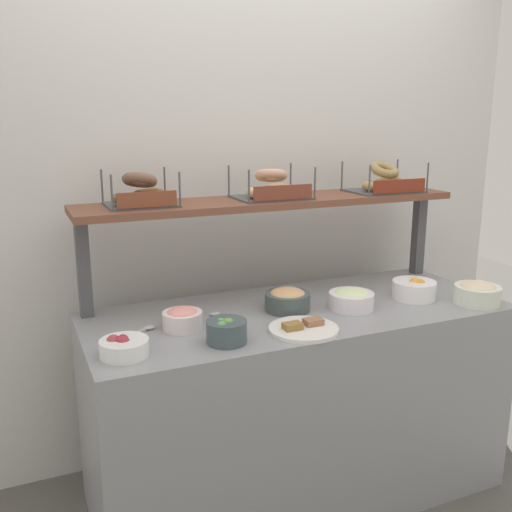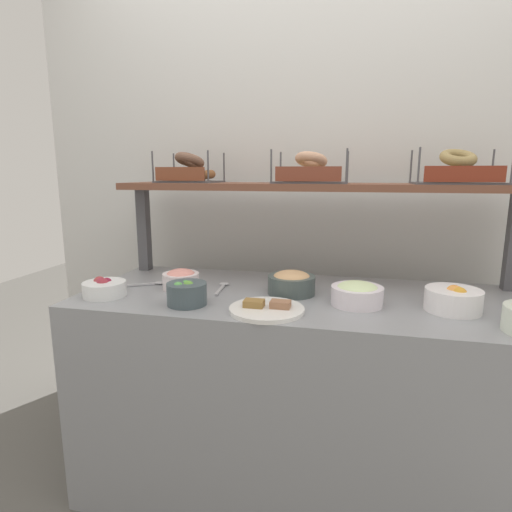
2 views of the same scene
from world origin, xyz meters
name	(u,v)px [view 1 (image 1 of 2)]	position (x,y,z in m)	size (l,w,h in m)	color
ground_plane	(295,488)	(0.00, 0.00, 0.00)	(8.00, 8.00, 0.00)	#595651
back_wall	(247,207)	(0.00, 0.55, 1.20)	(2.95, 0.06, 2.40)	silver
deli_counter	(297,403)	(0.00, 0.00, 0.42)	(1.75, 0.70, 0.85)	gray
shelf_riser_left	(84,268)	(-0.82, 0.27, 1.05)	(0.05, 0.05, 0.40)	#4C4C51
shelf_riser_right	(418,234)	(0.82, 0.27, 1.05)	(0.05, 0.05, 0.40)	#4C4C51
upper_shelf	(272,201)	(0.00, 0.27, 1.26)	(1.71, 0.32, 0.03)	brown
bowl_fruit_salad	(414,289)	(0.53, -0.07, 0.89)	(0.19, 0.19, 0.09)	white
bowl_scallion_spread	(351,299)	(0.21, -0.07, 0.89)	(0.19, 0.19, 0.09)	white
bowl_lox_spread	(182,318)	(-0.50, -0.02, 0.89)	(0.15, 0.15, 0.08)	white
bowl_potato_salad	(477,293)	(0.73, -0.23, 0.90)	(0.19, 0.19, 0.10)	silver
bowl_veggie_mix	(226,331)	(-0.40, -0.21, 0.89)	(0.15, 0.15, 0.09)	#415056
bowl_beet_salad	(123,346)	(-0.76, -0.18, 0.88)	(0.16, 0.16, 0.07)	white
bowl_hummus	(287,299)	(-0.05, 0.01, 0.90)	(0.19, 0.19, 0.09)	#434F4E
serving_plate_white	(303,329)	(-0.10, -0.22, 0.86)	(0.26, 0.26, 0.04)	white
serving_spoon_near_plate	(219,317)	(-0.34, 0.03, 0.86)	(0.04, 0.18, 0.01)	#B7B7BC
serving_spoon_by_edge	(141,331)	(-0.66, 0.00, 0.86)	(0.16, 0.10, 0.01)	#B7B7BC
bagel_basket_cinnamon_raisin	(140,194)	(-0.58, 0.29, 1.33)	(0.28, 0.26, 0.14)	#4C4C51
bagel_basket_plain	(271,188)	(-0.01, 0.26, 1.32)	(0.32, 0.24, 0.14)	#4C4C51
bagel_basket_everything	(384,182)	(0.57, 0.25, 1.33)	(0.33, 0.24, 0.15)	#4C4C51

